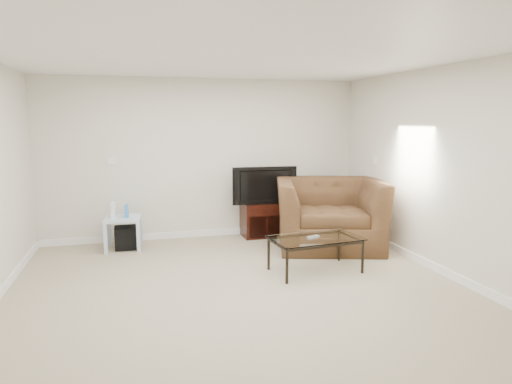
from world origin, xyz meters
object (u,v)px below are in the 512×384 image
object	(u,v)px
side_table	(123,233)
subwoofer	(126,237)
coffee_table	(315,255)
tv_stand	(263,219)
recliner	(330,202)
television	(263,185)

from	to	relation	value
side_table	subwoofer	world-z (taller)	side_table
coffee_table	side_table	bearing A→B (deg)	144.60
tv_stand	recliner	world-z (taller)	recliner
tv_stand	recliner	distance (m)	1.22
coffee_table	tv_stand	bearing A→B (deg)	94.44
subwoofer	recliner	xyz separation A→B (m)	(2.91, -0.63, 0.50)
side_table	coffee_table	size ratio (longest dim) A/B	0.45
subwoofer	coffee_table	size ratio (longest dim) A/B	0.29
television	recliner	size ratio (longest dim) A/B	0.62
side_table	television	bearing A→B (deg)	5.35
subwoofer	recliner	bearing A→B (deg)	-12.26
television	coffee_table	size ratio (longest dim) A/B	0.87
tv_stand	television	distance (m)	0.57
side_table	subwoofer	xyz separation A→B (m)	(0.03, 0.02, -0.07)
tv_stand	subwoofer	world-z (taller)	tv_stand
subwoofer	side_table	bearing A→B (deg)	-150.30
television	subwoofer	distance (m)	2.24
recliner	coffee_table	distance (m)	1.29
recliner	tv_stand	bearing A→B (deg)	149.14
recliner	coffee_table	world-z (taller)	recliner
television	side_table	xyz separation A→B (m)	(-2.16, -0.20, -0.61)
recliner	coffee_table	size ratio (longest dim) A/B	1.40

